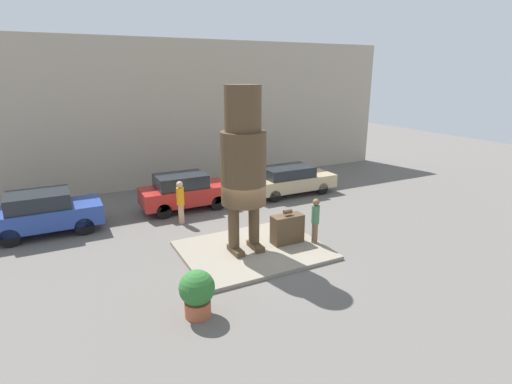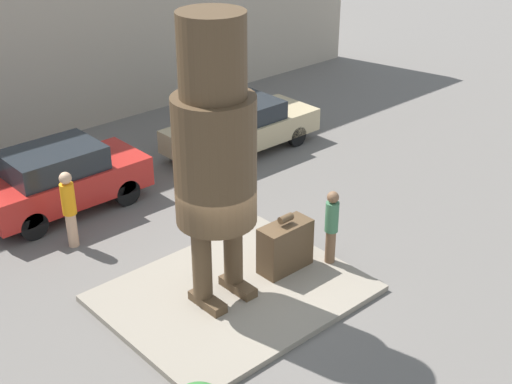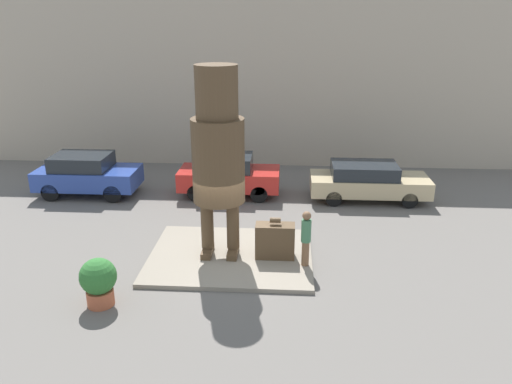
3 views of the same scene
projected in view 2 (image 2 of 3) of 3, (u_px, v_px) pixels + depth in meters
ground_plane at (234, 296)px, 14.26m from camera, size 60.00×60.00×0.00m
pedestal at (234, 293)px, 14.23m from camera, size 4.87×3.92×0.13m
statue_figure at (215, 143)px, 12.58m from camera, size 1.51×1.51×5.59m
giant_suitcase at (285, 246)px, 14.70m from camera, size 1.15×0.53×1.27m
tourist at (332, 224)px, 14.76m from camera, size 0.28×0.28×1.66m
parked_car_red at (61, 178)px, 17.09m from camera, size 4.02×1.76×1.67m
parked_car_tan at (240, 126)px, 20.33m from camera, size 4.60×1.82×1.48m
worker_hivis at (69, 206)px, 15.54m from camera, size 0.31×0.31×1.82m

